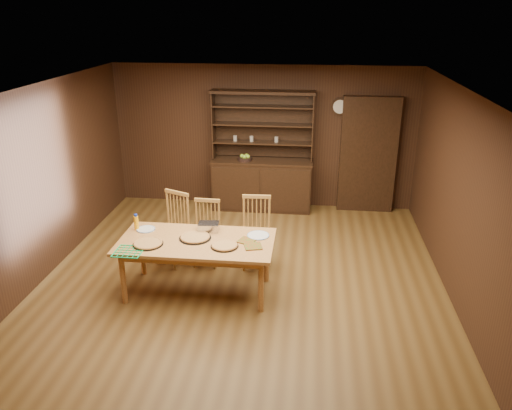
# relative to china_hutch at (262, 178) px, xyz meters

# --- Properties ---
(floor) EXTENTS (6.00, 6.00, 0.00)m
(floor) POSITION_rel_china_hutch_xyz_m (0.00, -2.75, -0.60)
(floor) COLOR brown
(floor) RESTS_ON ground
(room_shell) EXTENTS (6.00, 6.00, 6.00)m
(room_shell) POSITION_rel_china_hutch_xyz_m (0.00, -2.75, 0.98)
(room_shell) COLOR silver
(room_shell) RESTS_ON floor
(china_hutch) EXTENTS (1.84, 0.52, 2.17)m
(china_hutch) POSITION_rel_china_hutch_xyz_m (0.00, 0.00, 0.00)
(china_hutch) COLOR black
(china_hutch) RESTS_ON floor
(doorway) EXTENTS (1.00, 0.18, 2.10)m
(doorway) POSITION_rel_china_hutch_xyz_m (1.90, 0.15, 0.45)
(doorway) COLOR black
(doorway) RESTS_ON floor
(wall_clock) EXTENTS (0.30, 0.05, 0.30)m
(wall_clock) POSITION_rel_china_hutch_xyz_m (1.35, 0.20, 1.30)
(wall_clock) COLOR black
(wall_clock) RESTS_ON room_shell
(dining_table) EXTENTS (1.98, 0.99, 0.75)m
(dining_table) POSITION_rel_china_hutch_xyz_m (-0.54, -3.05, 0.08)
(dining_table) COLOR #C78B45
(dining_table) RESTS_ON floor
(chair_left) EXTENTS (0.57, 0.56, 1.07)m
(chair_left) POSITION_rel_china_hutch_xyz_m (-1.06, -2.22, -0.03)
(chair_left) COLOR #A77739
(chair_left) RESTS_ON floor
(chair_center) EXTENTS (0.41, 0.39, 0.97)m
(chair_center) POSITION_rel_china_hutch_xyz_m (-0.58, -2.21, -0.09)
(chair_center) COLOR #A77739
(chair_center) RESTS_ON floor
(chair_right) EXTENTS (0.45, 0.43, 1.04)m
(chair_right) POSITION_rel_china_hutch_xyz_m (0.14, -2.19, -0.04)
(chair_right) COLOR #A77739
(chair_right) RESTS_ON floor
(pizza_left) EXTENTS (0.38, 0.38, 0.04)m
(pizza_left) POSITION_rel_china_hutch_xyz_m (-1.11, -3.23, 0.17)
(pizza_left) COLOR black
(pizza_left) RESTS_ON dining_table
(pizza_right) EXTENTS (0.35, 0.35, 0.04)m
(pizza_right) POSITION_rel_china_hutch_xyz_m (-0.15, -3.18, 0.17)
(pizza_right) COLOR black
(pizza_right) RESTS_ON dining_table
(pizza_center) EXTENTS (0.41, 0.41, 0.04)m
(pizza_center) POSITION_rel_china_hutch_xyz_m (-0.56, -2.99, 0.17)
(pizza_center) COLOR black
(pizza_center) RESTS_ON dining_table
(cooling_rack) EXTENTS (0.34, 0.34, 0.01)m
(cooling_rack) POSITION_rel_china_hutch_xyz_m (-1.28, -3.46, 0.16)
(cooling_rack) COLOR #0EB65F
(cooling_rack) RESTS_ON dining_table
(plate_left) EXTENTS (0.25, 0.25, 0.02)m
(plate_left) POSITION_rel_china_hutch_xyz_m (-1.28, -2.80, 0.16)
(plate_left) COLOR beige
(plate_left) RESTS_ON dining_table
(plate_right) EXTENTS (0.29, 0.29, 0.02)m
(plate_right) POSITION_rel_china_hutch_xyz_m (0.24, -2.83, 0.16)
(plate_right) COLOR beige
(plate_right) RESTS_ON dining_table
(foil_dish) EXTENTS (0.29, 0.22, 0.11)m
(foil_dish) POSITION_rel_china_hutch_xyz_m (-0.44, -2.73, 0.21)
(foil_dish) COLOR silver
(foil_dish) RESTS_ON dining_table
(juice_bottle) EXTENTS (0.06, 0.06, 0.22)m
(juice_bottle) POSITION_rel_china_hutch_xyz_m (-1.40, -2.80, 0.26)
(juice_bottle) COLOR #FFAA0D
(juice_bottle) RESTS_ON dining_table
(pot_holder_a) EXTENTS (0.26, 0.26, 0.02)m
(pot_holder_a) POSITION_rel_china_hutch_xyz_m (0.21, -3.14, 0.16)
(pot_holder_a) COLOR #AF2314
(pot_holder_a) RESTS_ON dining_table
(pot_holder_b) EXTENTS (0.25, 0.25, 0.01)m
(pot_holder_b) POSITION_rel_china_hutch_xyz_m (0.11, -3.00, 0.16)
(pot_holder_b) COLOR #AF2314
(pot_holder_b) RESTS_ON dining_table
(fruit_bowl) EXTENTS (0.26, 0.26, 0.12)m
(fruit_bowl) POSITION_rel_china_hutch_xyz_m (-0.31, -0.07, 0.39)
(fruit_bowl) COLOR black
(fruit_bowl) RESTS_ON china_hutch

